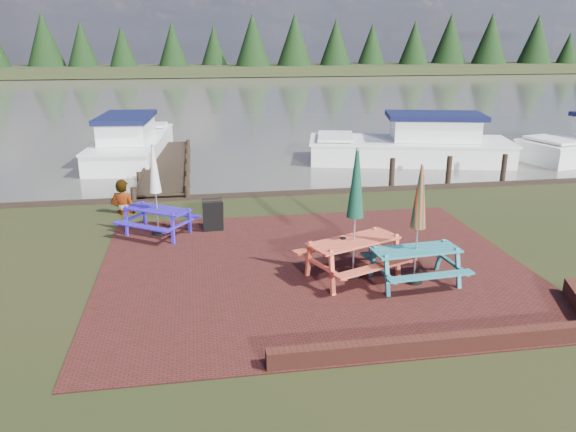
% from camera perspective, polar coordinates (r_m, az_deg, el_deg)
% --- Properties ---
extents(ground, '(120.00, 120.00, 0.00)m').
position_cam_1_polar(ground, '(11.14, 3.76, -7.34)').
color(ground, black).
rests_on(ground, ground).
extents(paving, '(9.00, 7.50, 0.02)m').
position_cam_1_polar(paving, '(12.03, 2.69, -5.30)').
color(paving, '#3A1712').
rests_on(paving, ground).
extents(brick_wall, '(6.21, 1.79, 0.30)m').
position_cam_1_polar(brick_wall, '(9.80, 19.68, -11.19)').
color(brick_wall, '#4C1E16').
rests_on(brick_wall, ground).
extents(water, '(120.00, 60.00, 0.02)m').
position_cam_1_polar(water, '(47.11, -6.63, 11.94)').
color(water, '#47443D').
rests_on(water, ground).
extents(far_treeline, '(120.00, 10.00, 8.10)m').
position_cam_1_polar(far_treeline, '(75.86, -7.95, 16.56)').
color(far_treeline, black).
rests_on(far_treeline, ground).
extents(picnic_table_teal, '(1.85, 1.67, 2.40)m').
position_cam_1_polar(picnic_table_teal, '(11.31, 12.92, -2.76)').
color(picnic_table_teal, '#27747F').
rests_on(picnic_table_teal, ground).
extents(picnic_table_red, '(2.41, 2.30, 2.65)m').
position_cam_1_polar(picnic_table_red, '(11.36, 6.75, -1.85)').
color(picnic_table_red, '#DA5037').
rests_on(picnic_table_red, ground).
extents(picnic_table_blue, '(2.15, 2.10, 2.25)m').
position_cam_1_polar(picnic_table_blue, '(14.13, -13.19, 1.14)').
color(picnic_table_blue, '#2B17B2').
rests_on(picnic_table_blue, ground).
extents(chalkboard, '(0.52, 0.51, 0.82)m').
position_cam_1_polar(chalkboard, '(14.25, -7.62, 0.07)').
color(chalkboard, black).
rests_on(chalkboard, ground).
extents(jetty, '(1.76, 9.08, 1.00)m').
position_cam_1_polar(jetty, '(21.62, -12.25, 5.08)').
color(jetty, black).
rests_on(jetty, ground).
extents(boat_jetty, '(3.15, 7.53, 2.13)m').
position_cam_1_polar(boat_jetty, '(24.37, -15.61, 7.02)').
color(boat_jetty, white).
rests_on(boat_jetty, ground).
extents(boat_near, '(8.47, 4.57, 2.18)m').
position_cam_1_polar(boat_near, '(23.51, 12.66, 6.90)').
color(boat_near, white).
rests_on(boat_near, ground).
extents(person, '(0.81, 0.66, 1.93)m').
position_cam_1_polar(person, '(16.10, -16.61, 3.54)').
color(person, gray).
rests_on(person, ground).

